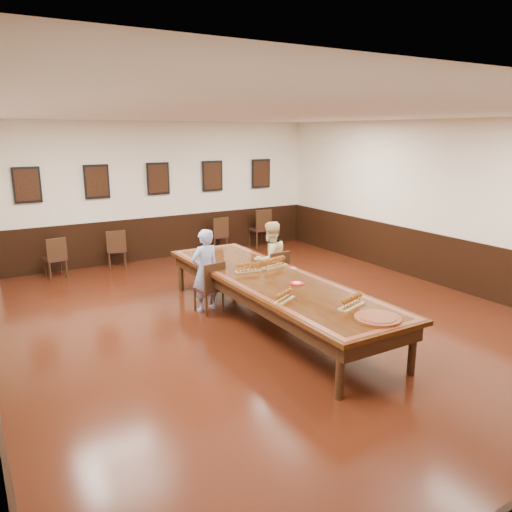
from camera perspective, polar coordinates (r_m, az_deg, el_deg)
floor at (r=7.99m, az=1.85°, el=-7.80°), size 8.00×10.00×0.02m
ceiling at (r=7.42m, az=2.06°, el=15.95°), size 8.00×10.00×0.02m
wall_back at (r=12.02m, az=-11.18°, el=7.27°), size 8.00×0.02×3.20m
wall_right at (r=10.26m, az=21.24°, el=5.46°), size 0.02×10.00×3.20m
chair_man at (r=8.39m, az=-5.44°, el=-3.51°), size 0.48×0.51×0.88m
chair_woman at (r=9.04m, az=2.01°, el=-2.11°), size 0.46×0.49×0.90m
spare_chair_a at (r=11.13m, az=-22.03°, el=-0.14°), size 0.47×0.50×0.86m
spare_chair_b at (r=11.50m, az=-15.69°, el=0.82°), size 0.49×0.51×0.87m
spare_chair_c at (r=12.52m, az=-4.47°, el=2.45°), size 0.45×0.49×0.91m
spare_chair_d at (r=13.12m, az=0.39°, el=3.23°), size 0.47×0.52×1.00m
person_man at (r=8.39m, az=-5.85°, el=-1.65°), size 0.56×0.42×1.41m
person_woman at (r=9.04m, az=1.65°, el=-0.44°), size 0.74×0.60×1.40m
pink_phone at (r=8.29m, az=4.32°, el=-1.43°), size 0.09×0.15×0.01m
wainscoting at (r=7.82m, az=1.88°, el=-4.32°), size 8.00×10.00×1.00m
conference_table at (r=7.78m, az=1.89°, el=-3.55°), size 1.40×5.00×0.76m
posters at (r=11.92m, az=-11.13°, el=8.67°), size 6.14×0.04×0.74m
flight_a at (r=8.06m, az=-0.90°, el=-1.33°), size 0.44×0.18×0.16m
flight_b at (r=8.32m, az=2.15°, el=-0.78°), size 0.51×0.25×0.18m
flight_c at (r=6.70m, az=3.27°, el=-4.61°), size 0.42×0.30×0.15m
flight_d at (r=6.57m, az=10.91°, el=-5.14°), size 0.49×0.29×0.18m
red_plate_grp at (r=7.46m, az=4.71°, el=-3.15°), size 0.21×0.21×0.03m
carved_platter at (r=6.24m, az=13.73°, el=-6.92°), size 0.65×0.65×0.05m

